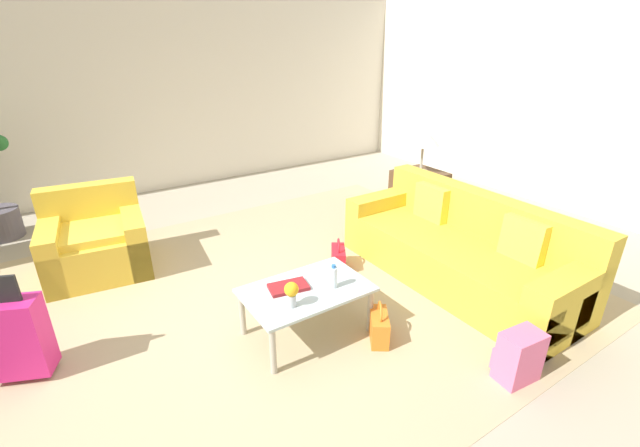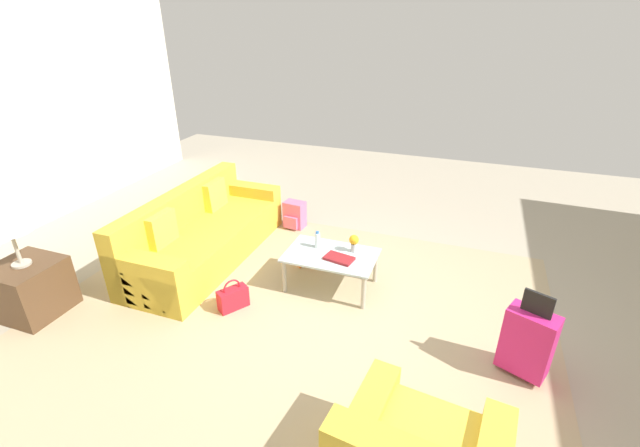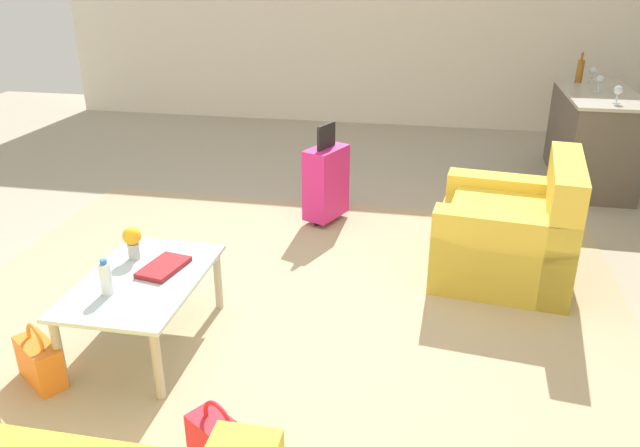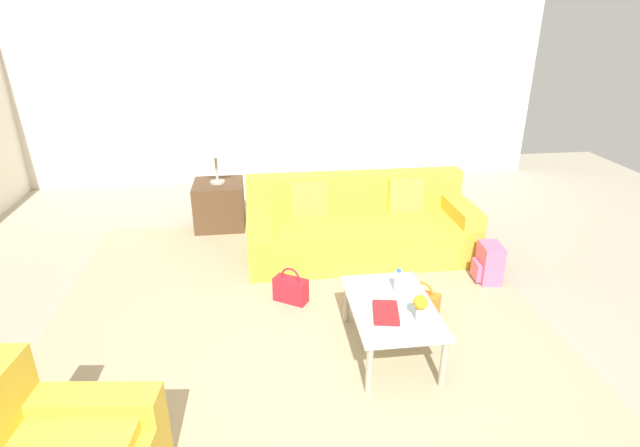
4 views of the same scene
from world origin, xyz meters
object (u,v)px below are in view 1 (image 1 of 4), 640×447
flower_vase (291,292)px  suitcase_magenta (15,337)px  water_bottle (334,277)px  armchair (96,243)px  side_table (419,192)px  coffee_table (306,294)px  coffee_table_book (288,287)px  handbag_red (338,258)px  backpack_pink (518,357)px  couch (462,252)px  table_lamp (424,138)px  handbag_orange (379,326)px

flower_vase → suitcase_magenta: bearing=154.5°
water_bottle → suitcase_magenta: 2.35m
armchair → side_table: (4.09, -0.67, -0.01)m
water_bottle → side_table: 3.06m
flower_vase → side_table: size_ratio=0.33×
flower_vase → suitcase_magenta: 1.98m
water_bottle → side_table: bearing=31.6°
coffee_table → flower_vase: (-0.22, -0.15, 0.18)m
coffee_table_book → side_table: size_ratio=0.51×
side_table → handbag_red: bearing=-158.6°
coffee_table → suitcase_magenta: 2.12m
coffee_table → coffee_table_book: (-0.12, 0.08, 0.07)m
armchair → backpack_pink: 4.15m
couch → table_lamp: bearing=57.9°
flower_vase → couch: bearing=1.4°
couch → side_table: bearing=57.9°
armchair → table_lamp: table_lamp is taller
couch → water_bottle: (-1.60, -0.00, 0.23)m
flower_vase → suitcase_magenta: suitcase_magenta is taller
suitcase_magenta → handbag_red: 2.86m
couch → handbag_red: 1.27m
water_bottle → flower_vase: (-0.42, -0.05, 0.03)m
table_lamp → handbag_orange: bearing=-141.0°
coffee_table → table_lamp: 3.25m
coffee_table_book → backpack_pink: size_ratio=0.79×
side_table → table_lamp: 0.77m
flower_vase → backpack_pink: 1.71m
coffee_table → water_bottle: 0.27m
couch → table_lamp: (1.00, 1.60, 0.76)m
armchair → handbag_orange: armchair is taller
flower_vase → table_lamp: (3.02, 1.65, 0.50)m
backpack_pink → side_table: bearing=57.2°
coffee_table → handbag_red: bearing=40.9°
coffee_table → backpack_pink: (1.00, -1.29, -0.18)m
armchair → coffee_table_book: 2.40m
couch → suitcase_magenta: size_ratio=2.90×
couch → flower_vase: bearing=-178.6°
armchair → water_bottle: size_ratio=5.29×
side_table → table_lamp: size_ratio=1.01×
water_bottle → suitcase_magenta: (-2.20, 0.80, -0.17)m
flower_vase → backpack_pink: size_ratio=0.51×
coffee_table_book → table_lamp: (2.92, 1.42, 0.61)m
flower_vase → coffee_table: bearing=34.3°
armchair → table_lamp: bearing=-9.3°
armchair → suitcase_magenta: size_ratio=1.27×
armchair → table_lamp: 4.22m
water_bottle → suitcase_magenta: bearing=160.0°
coffee_table → coffee_table_book: bearing=146.3°
coffee_table → flower_vase: flower_vase is taller
couch → armchair: bearing=143.7°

